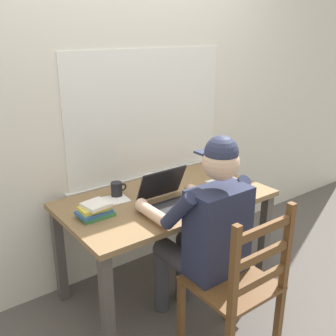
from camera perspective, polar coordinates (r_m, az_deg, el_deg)
name	(u,v)px	position (r m, az deg, el deg)	size (l,w,h in m)	color
ground_plane	(166,287)	(2.95, -0.29, -16.92)	(8.00, 8.00, 0.00)	#56514C
back_wall	(127,98)	(2.79, -5.96, 10.01)	(6.00, 0.08, 2.60)	silver
desk	(166,210)	(2.63, -0.32, -6.05)	(1.36, 0.76, 0.71)	olive
seated_person	(204,229)	(2.25, 5.29, -8.74)	(0.50, 0.60, 1.26)	#232842
wooden_chair	(239,287)	(2.20, 10.18, -16.58)	(0.42, 0.42, 0.95)	brown
laptop	(171,198)	(2.45, 0.39, -4.33)	(0.33, 0.33, 0.22)	black
computer_mouse	(203,196)	(2.58, 5.04, -4.01)	(0.06, 0.10, 0.03)	black
coffee_mug_white	(150,181)	(2.71, -2.57, -1.96)	(0.11, 0.07, 0.10)	silver
coffee_mug_dark	(117,189)	(2.60, -7.41, -3.09)	(0.11, 0.07, 0.10)	black
coffee_mug_spare	(215,170)	(2.97, 6.85, -0.28)	(0.11, 0.07, 0.09)	silver
book_stack_main	(95,210)	(2.35, -10.53, -6.06)	(0.21, 0.16, 0.09)	#38844C
paper_pile_near_laptop	(109,201)	(2.55, -8.62, -4.77)	(0.25, 0.15, 0.01)	white
paper_pile_back_corner	(226,182)	(2.85, 8.47, -2.09)	(0.24, 0.20, 0.01)	white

